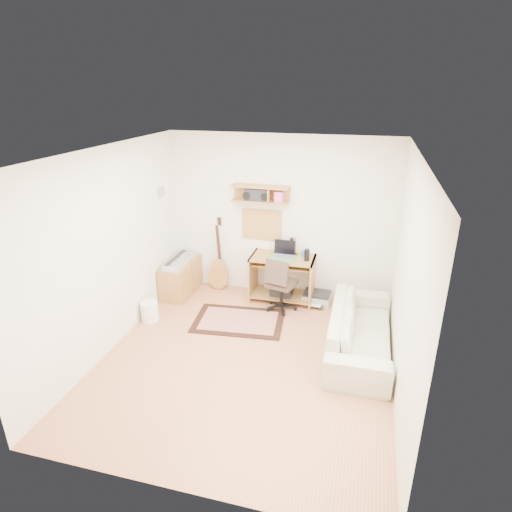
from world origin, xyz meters
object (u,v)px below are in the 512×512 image
(desk, at_px, (282,278))
(cabinet, at_px, (181,277))
(printer, at_px, (317,298))
(task_chair, at_px, (282,283))
(sofa, at_px, (361,323))

(desk, relative_size, cabinet, 1.11)
(desk, bearing_deg, printer, 4.16)
(task_chair, height_order, cabinet, task_chair)
(cabinet, relative_size, sofa, 0.46)
(desk, xyz_separation_m, task_chair, (0.06, -0.33, 0.07))
(desk, distance_m, printer, 0.64)
(desk, distance_m, cabinet, 1.70)
(desk, xyz_separation_m, cabinet, (-1.69, -0.18, -0.10))
(desk, relative_size, sofa, 0.51)
(printer, bearing_deg, task_chair, -141.20)
(task_chair, relative_size, printer, 2.04)
(printer, bearing_deg, desk, -172.60)
(printer, xyz_separation_m, sofa, (0.71, -1.16, 0.30))
(cabinet, bearing_deg, printer, 5.48)
(cabinet, bearing_deg, task_chair, -4.92)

